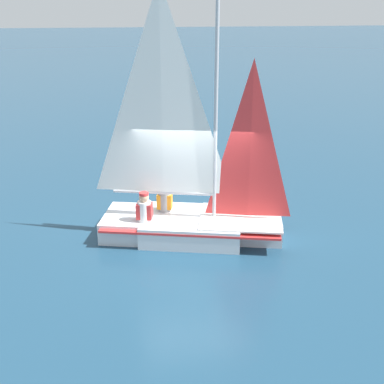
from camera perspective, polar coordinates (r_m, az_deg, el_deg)
ground_plane at (r=11.20m, az=0.00°, el=-5.21°), size 260.00×260.00×0.00m
sailboat_main at (r=10.89m, az=-0.32°, el=-1.53°), size 4.29×2.76×5.63m
sailor_helm at (r=11.28m, az=-3.25°, el=-1.53°), size 0.40×0.38×1.16m
sailor_crew at (r=10.77m, az=-5.64°, el=-2.71°), size 0.40×0.38×1.16m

